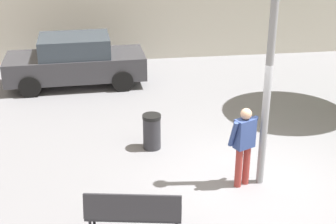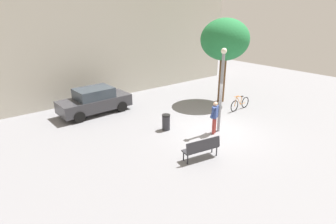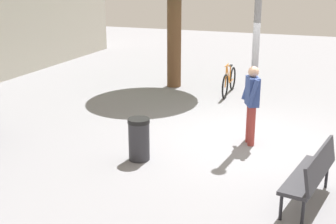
{
  "view_description": "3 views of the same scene",
  "coord_description": "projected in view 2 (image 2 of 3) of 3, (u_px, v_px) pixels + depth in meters",
  "views": [
    {
      "loc": [
        -2.78,
        -8.22,
        5.23
      ],
      "look_at": [
        -1.4,
        1.47,
        0.98
      ],
      "focal_mm": 51.69,
      "sensor_mm": 36.0,
      "label": 1
    },
    {
      "loc": [
        -9.52,
        -8.31,
        5.75
      ],
      "look_at": [
        -1.57,
        1.76,
        0.92
      ],
      "focal_mm": 28.56,
      "sensor_mm": 36.0,
      "label": 2
    },
    {
      "loc": [
        -9.24,
        -1.75,
        3.51
      ],
      "look_at": [
        -0.97,
        1.4,
        0.78
      ],
      "focal_mm": 48.9,
      "sensor_mm": 36.0,
      "label": 3
    }
  ],
  "objects": [
    {
      "name": "ground_plane",
      "position": [
        213.0,
        132.0,
        13.65
      ],
      "size": [
        36.0,
        36.0,
        0.0
      ],
      "primitive_type": "plane",
      "color": "gray"
    },
    {
      "name": "building_facade",
      "position": [
        117.0,
        27.0,
        19.05
      ],
      "size": [
        19.77,
        2.0,
        9.51
      ],
      "primitive_type": "cube",
      "color": "beige",
      "rests_on": "ground_plane"
    },
    {
      "name": "lamppost",
      "position": [
        221.0,
        86.0,
        12.9
      ],
      "size": [
        0.28,
        0.28,
        4.19
      ],
      "color": "gray",
      "rests_on": "ground_plane"
    },
    {
      "name": "person_by_lamppost",
      "position": [
        215.0,
        115.0,
        13.14
      ],
      "size": [
        0.63,
        0.46,
        1.67
      ],
      "color": "#9E3833",
      "rests_on": "ground_plane"
    },
    {
      "name": "park_bench",
      "position": [
        202.0,
        147.0,
        10.94
      ],
      "size": [
        1.66,
        0.76,
        0.92
      ],
      "color": "#2D2D33",
      "rests_on": "ground_plane"
    },
    {
      "name": "plaza_tree",
      "position": [
        225.0,
        40.0,
        16.89
      ],
      "size": [
        3.08,
        3.08,
        5.41
      ],
      "color": "brown",
      "rests_on": "ground_plane"
    },
    {
      "name": "bicycle_orange",
      "position": [
        240.0,
        104.0,
        16.6
      ],
      "size": [
        1.81,
        0.1,
        0.97
      ],
      "color": "black",
      "rests_on": "ground_plane"
    },
    {
      "name": "parked_car_charcoal",
      "position": [
        95.0,
        101.0,
        15.9
      ],
      "size": [
        4.26,
        1.95,
        1.55
      ],
      "color": "#38383D",
      "rests_on": "ground_plane"
    },
    {
      "name": "trash_bin",
      "position": [
        166.0,
        122.0,
        13.75
      ],
      "size": [
        0.43,
        0.43,
        0.83
      ],
      "color": "#2D2D33",
      "rests_on": "ground_plane"
    }
  ]
}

